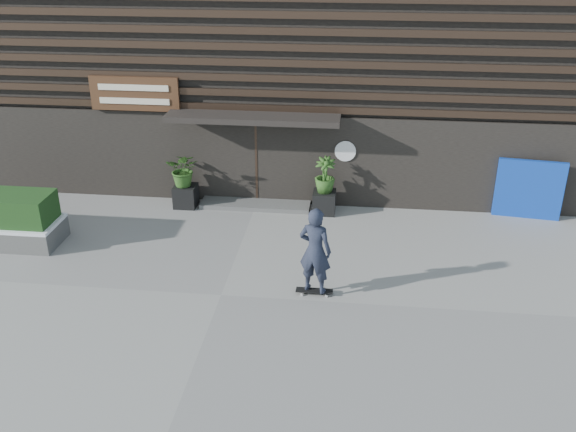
# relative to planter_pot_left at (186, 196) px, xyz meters

# --- Properties ---
(ground) EXTENTS (80.00, 80.00, 0.00)m
(ground) POSITION_rel_planter_pot_left_xyz_m (1.90, -4.40, -0.30)
(ground) COLOR gray
(ground) RESTS_ON ground
(entrance_step) EXTENTS (3.00, 0.80, 0.12)m
(entrance_step) POSITION_rel_planter_pot_left_xyz_m (1.90, 0.20, -0.24)
(entrance_step) COLOR #50504D
(entrance_step) RESTS_ON ground
(planter_pot_left) EXTENTS (0.60, 0.60, 0.60)m
(planter_pot_left) POSITION_rel_planter_pot_left_xyz_m (0.00, 0.00, 0.00)
(planter_pot_left) COLOR black
(planter_pot_left) RESTS_ON ground
(bamboo_left) EXTENTS (0.86, 0.75, 0.96)m
(bamboo_left) POSITION_rel_planter_pot_left_xyz_m (0.00, 0.00, 0.78)
(bamboo_left) COLOR #2D591E
(bamboo_left) RESTS_ON planter_pot_left
(planter_pot_right) EXTENTS (0.60, 0.60, 0.60)m
(planter_pot_right) POSITION_rel_planter_pot_left_xyz_m (3.80, 0.00, 0.00)
(planter_pot_right) COLOR black
(planter_pot_right) RESTS_ON ground
(bamboo_right) EXTENTS (0.54, 0.54, 0.96)m
(bamboo_right) POSITION_rel_planter_pot_left_xyz_m (3.80, 0.00, 0.78)
(bamboo_right) COLOR #2D591E
(bamboo_right) RESTS_ON planter_pot_right
(blue_tarp) EXTENTS (1.70, 0.33, 1.59)m
(blue_tarp) POSITION_rel_planter_pot_left_xyz_m (9.11, 0.30, 0.50)
(blue_tarp) COLOR #0C34A5
(blue_tarp) RESTS_ON ground
(building) EXTENTS (18.00, 11.00, 8.00)m
(building) POSITION_rel_planter_pot_left_xyz_m (1.90, 5.56, 3.69)
(building) COLOR black
(building) RESTS_ON ground
(skateboarder) EXTENTS (0.79, 0.63, 1.98)m
(skateboarder) POSITION_rel_planter_pot_left_xyz_m (3.85, -4.13, 0.73)
(skateboarder) COLOR black
(skateboarder) RESTS_ON ground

